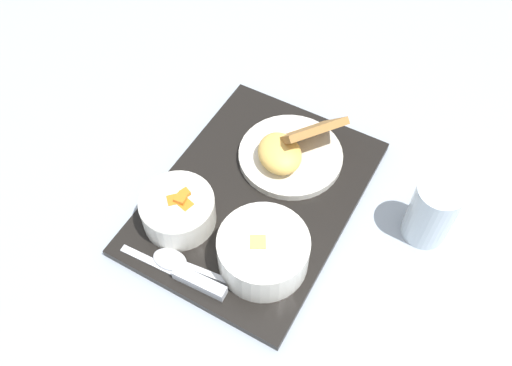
# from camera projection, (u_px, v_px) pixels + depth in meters

# --- Properties ---
(ground_plane) EXTENTS (4.00, 4.00, 0.00)m
(ground_plane) POSITION_uv_depth(u_px,v_px,m) (256.00, 199.00, 0.90)
(ground_plane) COLOR #99A3AD
(serving_tray) EXTENTS (0.43, 0.32, 0.01)m
(serving_tray) POSITION_uv_depth(u_px,v_px,m) (256.00, 196.00, 0.90)
(serving_tray) COLOR black
(serving_tray) RESTS_ON ground_plane
(bowl_salad) EXTENTS (0.12, 0.12, 0.06)m
(bowl_salad) POSITION_uv_depth(u_px,v_px,m) (178.00, 209.00, 0.84)
(bowl_salad) COLOR silver
(bowl_salad) RESTS_ON serving_tray
(bowl_soup) EXTENTS (0.14, 0.14, 0.06)m
(bowl_soup) POSITION_uv_depth(u_px,v_px,m) (263.00, 250.00, 0.79)
(bowl_soup) COLOR silver
(bowl_soup) RESTS_ON serving_tray
(plate_main) EXTENTS (0.19, 0.18, 0.09)m
(plate_main) POSITION_uv_depth(u_px,v_px,m) (290.00, 151.00, 0.92)
(plate_main) COLOR silver
(plate_main) RESTS_ON serving_tray
(knife) EXTENTS (0.02, 0.18, 0.02)m
(knife) POSITION_uv_depth(u_px,v_px,m) (195.00, 281.00, 0.79)
(knife) COLOR silver
(knife) RESTS_ON serving_tray
(spoon) EXTENTS (0.04, 0.17, 0.01)m
(spoon) POSITION_uv_depth(u_px,v_px,m) (186.00, 266.00, 0.81)
(spoon) COLOR silver
(spoon) RESTS_ON serving_tray
(glass_water) EXTENTS (0.07, 0.07, 0.11)m
(glass_water) POSITION_uv_depth(u_px,v_px,m) (431.00, 214.00, 0.83)
(glass_water) COLOR silver
(glass_water) RESTS_ON ground_plane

